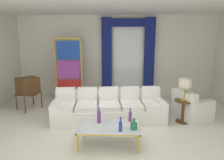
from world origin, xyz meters
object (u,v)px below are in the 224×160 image
Objects in this scene: couch_white_long at (109,108)px; armchair_white at (191,108)px; vintage_tv at (28,86)px; round_side_table at (183,109)px; table_lamp_brass at (185,84)px; coffee_table at (109,127)px; bottle_amber_squat at (99,116)px; bottle_blue_decanter at (130,116)px; peacock_figurine at (79,97)px; bottle_crystal_tall at (120,126)px; bottle_ruby_flask at (134,125)px; stained_glass_divider at (69,71)px.

armchair_white is at bearing 3.97° from couch_white_long.
round_side_table is at bearing -10.59° from vintage_tv.
table_lamp_brass reaches higher than round_side_table.
couch_white_long reaches higher than armchair_white.
armchair_white is 1.81× the size of round_side_table.
bottle_amber_squat is (-0.21, 0.15, 0.18)m from coffee_table.
bottle_blue_decanter is (0.44, 0.25, 0.15)m from coffee_table.
bottle_blue_decanter reaches higher than peacock_figurine.
bottle_crystal_tall is 0.26× the size of armchair_white.
bottle_ruby_flask is at bearing -135.11° from round_side_table.
bottle_ruby_flask is at bearing -81.50° from bottle_blue_decanter.
bottle_amber_squat is 3.09m from vintage_tv.
bottle_blue_decanter reaches higher than bottle_crystal_tall.
bottle_blue_decanter is 0.52× the size of table_lamp_brass.
stained_glass_divider is at bearing 152.59° from round_side_table.
armchair_white is (2.36, 1.35, -0.26)m from bottle_amber_squat.
bottle_ruby_flask is 3.81m from stained_glass_divider.
round_side_table reaches higher than peacock_figurine.
bottle_amber_squat is 0.58× the size of peacock_figurine.
couch_white_long is 5.25× the size of table_lamp_brass.
couch_white_long is 1.59m from bottle_ruby_flask.
bottle_crystal_tall is 0.58m from bottle_amber_squat.
couch_white_long reaches higher than round_side_table.
table_lamp_brass reaches higher than bottle_blue_decanter.
armchair_white reaches higher than coffee_table.
coffee_table is at bearing 166.00° from bottle_ruby_flask.
coffee_table is 1.16× the size of armchair_white.
coffee_table is at bearing -86.61° from couch_white_long.
vintage_tv reaches higher than bottle_crystal_tall.
round_side_table is (-0.28, -0.26, 0.07)m from armchair_white.
bottle_amber_squat reaches higher than round_side_table.
armchair_white reaches higher than bottle_ruby_flask.
stained_glass_divider is 0.98m from peacock_figurine.
round_side_table is (3.44, -1.78, -0.70)m from stained_glass_divider.
couch_white_long is 10.09× the size of bottle_blue_decanter.
armchair_white is 1.79× the size of peacock_figurine.
bottle_ruby_flask reaches higher than peacock_figurine.
couch_white_long is at bearing 115.50° from bottle_blue_decanter.
round_side_table is (1.63, 1.46, -0.17)m from bottle_crystal_tall.
bottle_crystal_tall is at bearing -38.92° from vintage_tv.
peacock_figurine is (-0.96, 2.57, -0.33)m from bottle_amber_squat.
coffee_table is 5.52× the size of bottle_ruby_flask.
stained_glass_divider reaches higher than bottle_amber_squat.
bottle_ruby_flask is at bearing -35.28° from vintage_tv.
armchair_white is 1.89× the size of table_lamp_brass.
bottle_blue_decanter is at bearing -56.68° from peacock_figurine.
couch_white_long is 10.62× the size of bottle_crystal_tall.
bottle_amber_squat reaches higher than coffee_table.
table_lamp_brass reaches higher than bottle_amber_squat.
round_side_table is at bearing 44.89° from bottle_ruby_flask.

